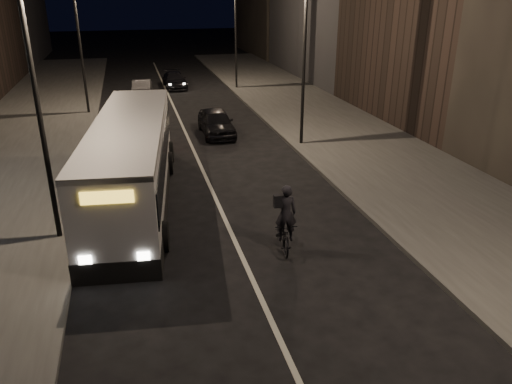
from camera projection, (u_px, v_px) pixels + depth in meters
ground at (253, 281)px, 14.26m from camera, size 180.00×180.00×0.00m
sidewalk_right at (337, 131)px, 28.70m from camera, size 7.00×70.00×0.16m
sidewalk_left at (20, 153)px, 24.82m from camera, size 7.00×70.00×0.16m
streetlight_right_mid at (300, 40)px, 24.16m from camera, size 1.20×0.44×8.12m
streetlight_right_far at (232, 20)px, 38.48m from camera, size 1.20×0.44×8.12m
streetlight_left_near at (43, 76)px, 14.57m from camera, size 1.20×0.44×8.12m
streetlight_left_far at (82, 29)px, 30.67m from camera, size 1.20×0.44×8.12m
city_bus at (132, 159)px, 18.89m from camera, size 3.85×12.06×3.20m
cyclist_on_bicycle at (284, 227)px, 15.74m from camera, size 0.94×2.02×2.25m
car_near at (216, 122)px, 27.93m from camera, size 1.72×4.26×1.45m
car_mid at (142, 87)px, 37.97m from camera, size 1.67×3.95×1.27m
car_far at (175, 80)px, 40.92m from camera, size 1.84×4.32×1.24m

